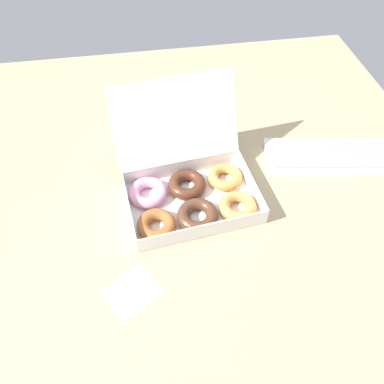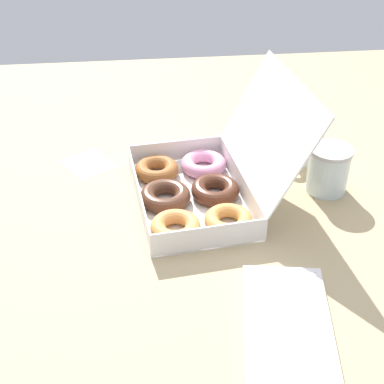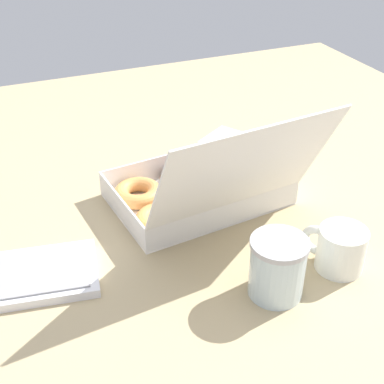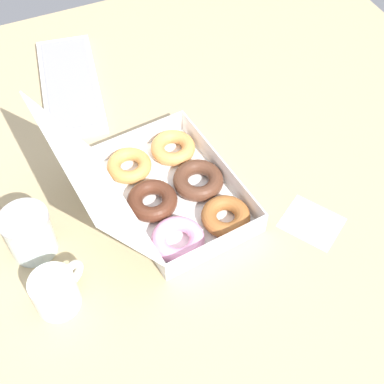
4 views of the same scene
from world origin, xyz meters
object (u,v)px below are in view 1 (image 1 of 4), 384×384
keyboard (327,156)px  glass_jar (174,118)px  coffee_mug (132,128)px  donut_box (190,192)px

keyboard → glass_jar: 53.48cm
keyboard → coffee_mug: 66.43cm
coffee_mug → glass_jar: glass_jar is taller
donut_box → keyboard: bearing=12.0°
keyboard → coffee_mug: (-63.21, 20.12, 3.41)cm
donut_box → glass_jar: (-0.44, 32.05, 2.27)cm
keyboard → donut_box: bearing=-168.0°
coffee_mug → keyboard: bearing=-17.7°
donut_box → coffee_mug: size_ratio=3.51×
keyboard → coffee_mug: size_ratio=3.62×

